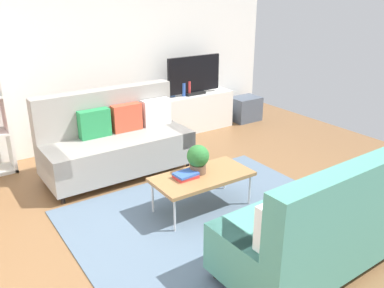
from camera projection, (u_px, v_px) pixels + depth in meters
ground_plane at (197, 218)px, 4.44m from camera, size 7.68×7.68×0.00m
wall_far at (91, 51)px, 6.08m from camera, size 6.40×0.12×2.90m
area_rug at (209, 217)px, 4.45m from camera, size 2.90×2.20×0.01m
couch_beige at (116, 141)px, 5.37m from camera, size 1.91×0.86×1.10m
couch_green at (324, 224)px, 3.52m from camera, size 1.92×0.90×1.10m
coffee_table at (202, 177)px, 4.49m from camera, size 1.10×0.56×0.42m
tv_console at (193, 112)px, 7.06m from camera, size 1.40×0.44×0.64m
tv at (194, 76)px, 6.82m from camera, size 1.00×0.20×0.64m
storage_trunk at (245, 109)px, 7.59m from camera, size 0.52×0.40×0.44m
potted_plant at (198, 158)px, 4.47m from camera, size 0.25×0.25×0.33m
table_book_0 at (186, 176)px, 4.41m from camera, size 0.24×0.18×0.03m
table_book_1 at (186, 174)px, 4.40m from camera, size 0.25×0.20×0.03m
vase_0 at (162, 94)px, 6.66m from camera, size 0.13×0.13×0.13m
vase_1 at (172, 91)px, 6.75m from camera, size 0.11×0.11×0.19m
bottle_0 at (184, 90)px, 6.76m from camera, size 0.06×0.06×0.22m
bottle_1 at (189, 88)px, 6.82m from camera, size 0.05×0.05×0.24m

